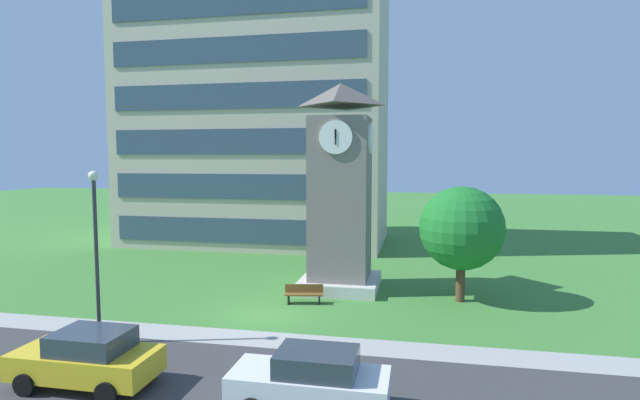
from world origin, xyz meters
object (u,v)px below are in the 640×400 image
street_lamp (96,239)px  parked_car_yellow (88,358)px  clock_tower (340,198)px  parked_car_white (311,380)px  tree_by_building (462,228)px  park_bench (304,294)px

street_lamp → parked_car_yellow: size_ratio=1.50×
clock_tower → parked_car_white: (1.17, -12.54, -3.89)m
clock_tower → street_lamp: bearing=-129.2°
street_lamp → tree_by_building: size_ratio=1.15×
tree_by_building → parked_car_yellow: size_ratio=1.30×
parked_car_yellow → clock_tower: bearing=65.3°
tree_by_building → parked_car_white: 12.66m
park_bench → parked_car_white: size_ratio=0.43×
park_bench → tree_by_building: 8.06m
street_lamp → park_bench: bearing=45.2°
park_bench → tree_by_building: tree_by_building is taller
clock_tower → parked_car_white: clock_tower is taller
park_bench → tree_by_building: bearing=14.0°
clock_tower → tree_by_building: (5.97, -1.13, -1.23)m
parked_car_yellow → tree_by_building: bearing=43.9°
tree_by_building → parked_car_white: bearing=-112.8°
clock_tower → tree_by_building: bearing=-10.7°
clock_tower → street_lamp: (-7.54, -9.26, -0.84)m
parked_car_white → park_bench: bearing=104.2°
clock_tower → parked_car_yellow: 14.18m
parked_car_yellow → park_bench: bearing=64.8°
tree_by_building → parked_car_yellow: 16.43m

